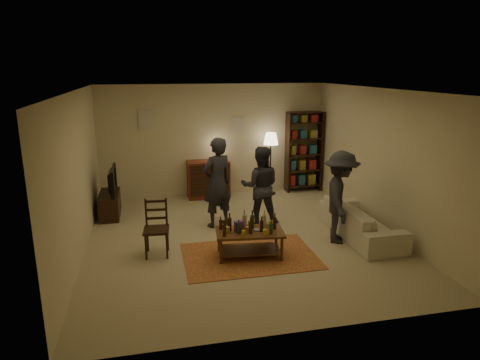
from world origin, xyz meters
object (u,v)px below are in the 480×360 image
object	(u,v)px
tv_stand	(110,199)
sofa	(361,221)
bookshelf	(304,151)
floor_lamp	(271,143)
person_left	(217,183)
coffee_table	(249,234)
person_right	(260,186)
dining_chair	(156,225)
dresser	(209,178)
person_by_sofa	(340,197)

from	to	relation	value
tv_stand	sofa	size ratio (longest dim) A/B	0.51
bookshelf	floor_lamp	distance (m)	0.95
sofa	person_left	size ratio (longest dim) A/B	1.17
coffee_table	floor_lamp	size ratio (longest dim) A/B	0.76
bookshelf	person_right	xyz separation A→B (m)	(-1.71, -2.15, -0.24)
dining_chair	dresser	size ratio (longest dim) A/B	0.71
tv_stand	person_left	distance (m)	2.44
bookshelf	sofa	bearing A→B (deg)	-90.82
dresser	sofa	size ratio (longest dim) A/B	0.65
dining_chair	person_left	world-z (taller)	person_left
coffee_table	sofa	bearing A→B (deg)	10.18
bookshelf	person_left	xyz separation A→B (m)	(-2.56, -2.05, -0.14)
sofa	person_right	xyz separation A→B (m)	(-1.67, 1.03, 0.49)
floor_lamp	person_left	xyz separation A→B (m)	(-1.65, -1.92, -0.40)
floor_lamp	person_by_sofa	xyz separation A→B (m)	(0.36, -3.16, -0.46)
coffee_table	bookshelf	size ratio (longest dim) A/B	0.58
coffee_table	person_left	distance (m)	1.63
coffee_table	dining_chair	size ratio (longest dim) A/B	1.21
dresser	floor_lamp	world-z (taller)	floor_lamp
coffee_table	dresser	world-z (taller)	dresser
coffee_table	person_right	xyz separation A→B (m)	(0.57, 1.43, 0.39)
coffee_table	bookshelf	bearing A→B (deg)	57.49
sofa	person_left	distance (m)	2.82
person_left	dining_chair	bearing A→B (deg)	17.42
tv_stand	dresser	size ratio (longest dim) A/B	0.78
sofa	person_by_sofa	size ratio (longest dim) A/B	1.25
dining_chair	person_left	distance (m)	1.68
dresser	person_right	size ratio (longest dim) A/B	0.85
coffee_table	person_by_sofa	bearing A→B (deg)	9.46
dining_chair	sofa	size ratio (longest dim) A/B	0.46
dining_chair	person_right	distance (m)	2.31
person_right	dining_chair	bearing A→B (deg)	39.59
person_left	person_by_sofa	distance (m)	2.36
dresser	bookshelf	world-z (taller)	bookshelf
coffee_table	person_left	bearing A→B (deg)	100.09
tv_stand	dresser	xyz separation A→B (m)	(2.25, 0.91, 0.09)
dresser	person_by_sofa	bearing A→B (deg)	-59.60
floor_lamp	person_right	bearing A→B (deg)	-111.76
person_left	person_right	xyz separation A→B (m)	(0.84, -0.11, -0.09)
person_right	person_by_sofa	bearing A→B (deg)	149.79
coffee_table	person_right	distance (m)	1.59
coffee_table	dresser	bearing A→B (deg)	92.53
coffee_table	tv_stand	world-z (taller)	tv_stand
coffee_table	tv_stand	distance (m)	3.55
coffee_table	sofa	xyz separation A→B (m)	(2.24, 0.40, -0.10)
tv_stand	person_left	xyz separation A→B (m)	(2.13, -1.07, 0.51)
coffee_table	dining_chair	xyz separation A→B (m)	(-1.49, 0.44, 0.10)
sofa	person_right	world-z (taller)	person_right
dining_chair	tv_stand	distance (m)	2.35
dresser	person_right	xyz separation A→B (m)	(0.73, -2.09, 0.32)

